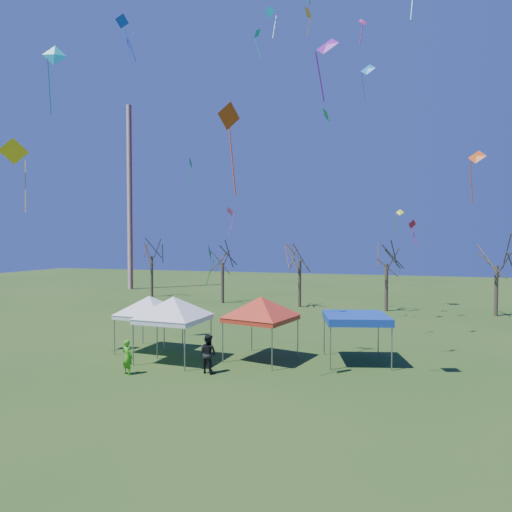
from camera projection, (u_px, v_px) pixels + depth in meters
The scene contains 31 objects.
ground at pixel (244, 380), 21.87m from camera, with size 140.00×140.00×0.00m, color #284D19.
radio_mast at pixel (130, 198), 62.17m from camera, with size 0.70×0.70×25.00m, color silver.
tree_0 at pixel (152, 242), 53.95m from camera, with size 3.83×3.83×8.44m.
tree_1 at pixel (223, 249), 48.38m from camera, with size 3.42×3.42×7.54m.
tree_2 at pixel (300, 244), 45.62m from camera, with size 3.71×3.71×8.18m.
tree_3 at pixel (387, 247), 42.83m from camera, with size 3.59×3.59×7.91m.
tree_4 at pixel (497, 247), 40.04m from camera, with size 3.58×3.58×7.89m.
tent_white_west at pixel (149, 300), 27.43m from camera, with size 4.37×4.37×3.86m.
tent_white_mid at pixel (173, 301), 25.14m from camera, with size 4.69×4.69×4.14m.
tent_red at pixel (261, 301), 25.38m from camera, with size 4.53×4.53×4.10m.
tent_blue at pixel (356, 318), 24.93m from camera, with size 4.08×4.08×2.64m.
person_green at pixel (128, 357), 22.73m from camera, with size 0.64×0.42×1.74m, color green.
person_dark at pixel (208, 354), 22.98m from camera, with size 0.95×0.74×1.95m, color black.
kite_22 at pixel (399, 214), 37.38m from camera, with size 0.72×0.72×2.25m.
kite_26 at pixel (270, 13), 38.92m from camera, with size 0.99×0.89×2.96m.
kite_5 at pixel (228, 117), 19.99m from camera, with size 0.96×1.25×4.08m.
kite_8 at pixel (54, 56), 27.39m from camera, with size 1.49×1.14×4.18m.
kite_18 at pixel (363, 23), 27.95m from camera, with size 0.75×0.72×1.65m.
kite_21 at pixel (132, 37), 34.65m from camera, with size 0.72×0.76×2.16m.
kite_7 at pixel (122, 22), 36.99m from camera, with size 1.26×1.33×3.37m.
kite_1 at pixel (210, 253), 25.28m from camera, with size 0.62×1.03×2.32m.
kite_17 at pixel (477, 158), 24.30m from camera, with size 1.11×0.96×2.85m.
kite_3 at pixel (368, 69), 41.48m from camera, with size 1.65×1.31×3.43m.
kite_11 at pixel (326, 114), 36.07m from camera, with size 0.98×1.40×2.79m.
kite_19 at pixel (412, 225), 40.87m from camera, with size 0.94×0.92×2.45m.
kite_27 at pixel (327, 46), 19.35m from camera, with size 1.33×1.14×2.70m.
kite_14 at pixel (14, 151), 25.12m from camera, with size 1.80×1.76×4.11m.
kite_15 at pixel (309, 13), 27.62m from camera, with size 0.78×1.02×1.86m.
kite_24 at pixel (257, 34), 33.57m from camera, with size 0.59×0.86×2.14m.
kite_13 at pixel (230, 211), 45.41m from camera, with size 1.27×1.21×2.81m.
kite_2 at pixel (191, 163), 47.60m from camera, with size 0.70×1.28×3.13m.
Camera 1 is at (6.94, -20.52, 6.70)m, focal length 32.00 mm.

